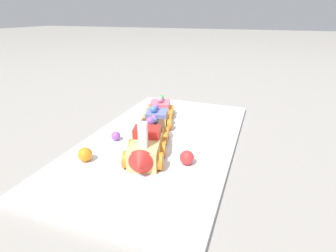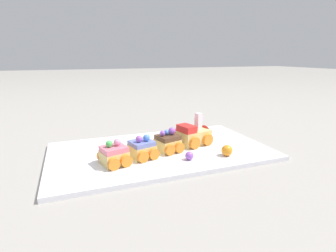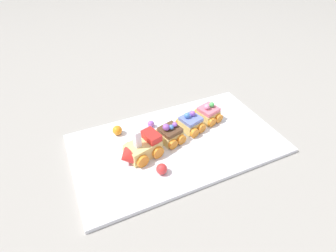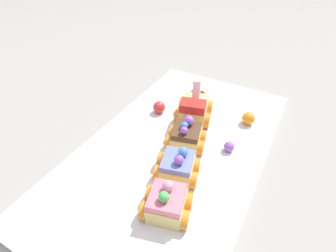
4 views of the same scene
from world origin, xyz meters
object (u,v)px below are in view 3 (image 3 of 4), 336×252
object	(u,v)px
cake_car_strawberry	(208,114)
cake_train_locomotive	(141,149)
gumball_orange	(117,130)
cake_car_blueberry	(190,123)
gumball_red	(162,169)
cake_car_chocolate	(170,134)
gumball_purple	(151,124)

from	to	relation	value
cake_car_strawberry	cake_train_locomotive	bearing A→B (deg)	-0.01
cake_train_locomotive	gumball_orange	xyz separation A→B (m)	(0.03, -0.12, -0.01)
cake_car_blueberry	gumball_red	size ratio (longest dim) A/B	3.05
cake_car_strawberry	gumball_orange	size ratio (longest dim) A/B	3.03
gumball_orange	cake_train_locomotive	bearing A→B (deg)	105.71
gumball_red	cake_car_chocolate	bearing A→B (deg)	-124.27
cake_car_strawberry	gumball_red	distance (m)	0.27
cake_car_blueberry	cake_car_strawberry	size ratio (longest dim) A/B	1.00
cake_train_locomotive	cake_car_chocolate	distance (m)	0.10
cake_car_blueberry	cake_car_strawberry	xyz separation A→B (m)	(-0.08, -0.02, 0.00)
cake_train_locomotive	gumball_red	world-z (taller)	cake_train_locomotive
cake_car_strawberry	gumball_orange	distance (m)	0.29
cake_car_chocolate	cake_car_blueberry	distance (m)	0.08
gumball_orange	gumball_purple	world-z (taller)	gumball_orange
cake_train_locomotive	cake_car_chocolate	xyz separation A→B (m)	(-0.10, -0.03, -0.00)
cake_car_chocolate	gumball_red	world-z (taller)	cake_car_chocolate
cake_train_locomotive	cake_car_chocolate	size ratio (longest dim) A/B	1.43
cake_car_chocolate	cake_train_locomotive	bearing A→B (deg)	-0.04
cake_car_chocolate	cake_car_blueberry	xyz separation A→B (m)	(-0.08, -0.02, -0.00)
cake_train_locomotive	gumball_orange	distance (m)	0.12
cake_car_chocolate	gumball_purple	size ratio (longest dim) A/B	4.08
gumball_orange	gumball_red	xyz separation A→B (m)	(-0.06, 0.20, -0.00)
cake_car_strawberry	gumball_purple	world-z (taller)	cake_car_strawberry
cake_car_strawberry	cake_car_blueberry	bearing A→B (deg)	-0.27
cake_car_blueberry	gumball_purple	world-z (taller)	cake_car_blueberry
cake_car_blueberry	gumball_orange	distance (m)	0.23
cake_train_locomotive	cake_car_strawberry	size ratio (longest dim) A/B	1.43
cake_car_blueberry	gumball_orange	xyz separation A→B (m)	(0.21, -0.07, -0.01)
cake_car_chocolate	gumball_orange	world-z (taller)	cake_car_chocolate
gumball_purple	cake_car_strawberry	bearing A→B (deg)	167.47
cake_car_blueberry	gumball_purple	bearing A→B (deg)	-44.40
cake_car_blueberry	gumball_purple	xyz separation A→B (m)	(0.11, -0.06, -0.01)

